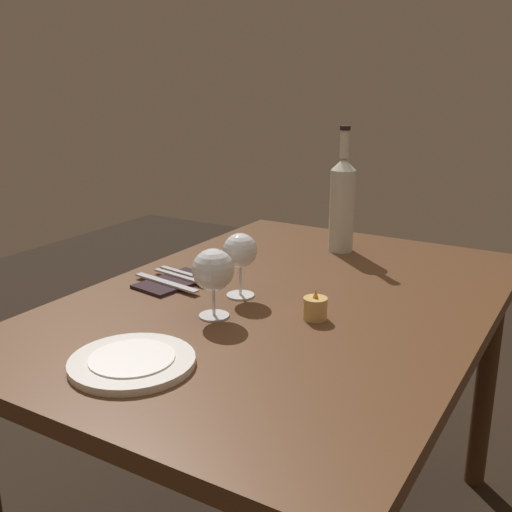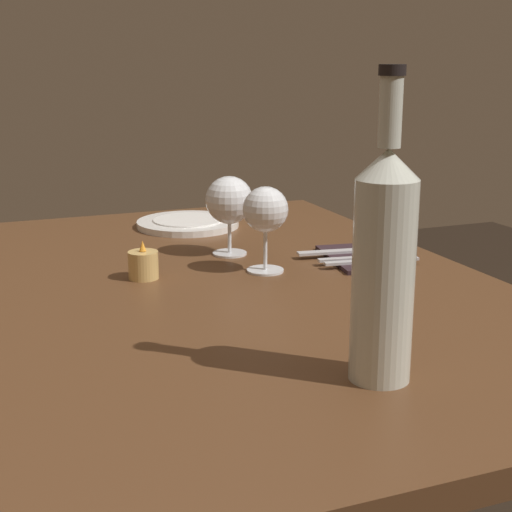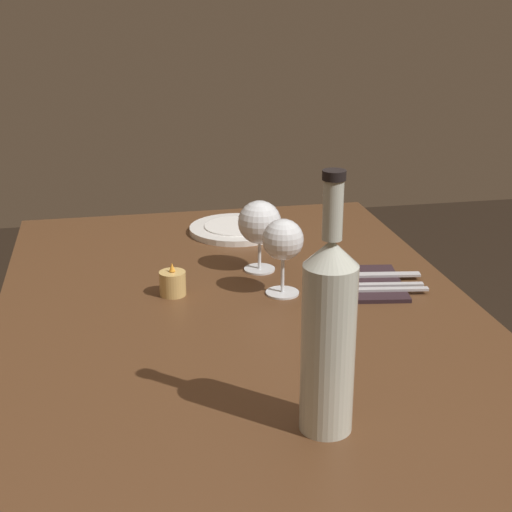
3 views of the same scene
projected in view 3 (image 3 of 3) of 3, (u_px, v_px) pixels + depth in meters
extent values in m
cube|color=#56351E|center=(239.00, 316.00, 1.45)|extent=(1.30, 0.90, 0.04)
cylinder|color=#412816|center=(336.00, 341.00, 2.18)|extent=(0.06, 0.06, 0.70)
cylinder|color=#412816|center=(62.00, 366.00, 2.04)|extent=(0.06, 0.06, 0.70)
cylinder|color=white|center=(282.00, 293.00, 1.51)|extent=(0.07, 0.07, 0.00)
cylinder|color=white|center=(283.00, 274.00, 1.50)|extent=(0.01, 0.01, 0.08)
sphere|color=white|center=(283.00, 239.00, 1.47)|extent=(0.08, 0.08, 0.08)
cylinder|color=#510A14|center=(283.00, 243.00, 1.47)|extent=(0.06, 0.06, 0.01)
cylinder|color=white|center=(259.00, 269.00, 1.63)|extent=(0.07, 0.07, 0.00)
cylinder|color=white|center=(259.00, 254.00, 1.62)|extent=(0.01, 0.01, 0.07)
sphere|color=white|center=(260.00, 222.00, 1.60)|extent=(0.09, 0.09, 0.09)
cylinder|color=#510A14|center=(260.00, 224.00, 1.60)|extent=(0.07, 0.07, 0.02)
cylinder|color=silver|center=(328.00, 350.00, 1.02)|extent=(0.07, 0.07, 0.24)
cone|color=silver|center=(331.00, 253.00, 0.97)|extent=(0.07, 0.07, 0.03)
cylinder|color=silver|center=(333.00, 210.00, 0.95)|extent=(0.03, 0.03, 0.08)
cylinder|color=black|center=(334.00, 175.00, 0.94)|extent=(0.03, 0.03, 0.01)
cylinder|color=#DBB266|center=(173.00, 283.00, 1.50)|extent=(0.05, 0.05, 0.05)
cylinder|color=white|center=(173.00, 286.00, 1.50)|extent=(0.04, 0.04, 0.03)
cone|color=#F99E2D|center=(172.00, 267.00, 1.48)|extent=(0.01, 0.01, 0.02)
cylinder|color=white|center=(236.00, 229.00, 1.87)|extent=(0.23, 0.23, 0.01)
cylinder|color=white|center=(236.00, 226.00, 1.87)|extent=(0.16, 0.16, 0.00)
cube|color=#2D1E23|center=(374.00, 283.00, 1.55)|extent=(0.20, 0.14, 0.01)
cube|color=silver|center=(378.00, 285.00, 1.53)|extent=(0.04, 0.18, 0.00)
cube|color=silver|center=(383.00, 289.00, 1.50)|extent=(0.04, 0.18, 0.00)
cube|color=silver|center=(369.00, 275.00, 1.58)|extent=(0.05, 0.21, 0.00)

